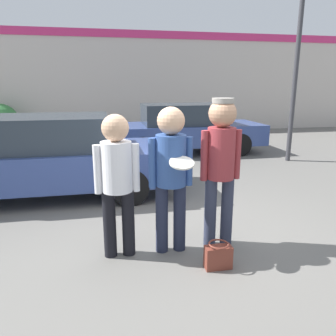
# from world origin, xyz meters

# --- Properties ---
(ground_plane) EXTENTS (56.00, 56.00, 0.00)m
(ground_plane) POSITION_xyz_m (0.00, 0.00, 0.00)
(ground_plane) COLOR #66635E
(storefront_building) EXTENTS (24.00, 0.22, 4.10)m
(storefront_building) POSITION_xyz_m (0.00, 10.09, 2.08)
(storefront_building) COLOR beige
(storefront_building) RESTS_ON ground
(person_left) EXTENTS (0.52, 0.35, 1.69)m
(person_left) POSITION_xyz_m (-0.85, -0.30, 1.01)
(person_left) COLOR black
(person_left) RESTS_ON ground
(person_middle_with_frisbee) EXTENTS (0.53, 0.57, 1.76)m
(person_middle_with_frisbee) POSITION_xyz_m (-0.23, -0.31, 1.06)
(person_middle_with_frisbee) COLOR #1E2338
(person_middle_with_frisbee) RESTS_ON ground
(person_right) EXTENTS (0.51, 0.34, 1.85)m
(person_right) POSITION_xyz_m (0.40, -0.27, 1.13)
(person_right) COLOR #2D3347
(person_right) RESTS_ON ground
(parked_car_near) EXTENTS (4.59, 1.80, 1.47)m
(parked_car_near) POSITION_xyz_m (-2.02, 2.17, 0.73)
(parked_car_near) COLOR #334784
(parked_car_near) RESTS_ON ground
(parked_car_far) EXTENTS (4.51, 1.78, 1.45)m
(parked_car_far) POSITION_xyz_m (1.43, 5.50, 0.73)
(parked_car_far) COLOR #334784
(parked_car_far) RESTS_ON ground
(street_lamp) EXTENTS (1.16, 0.35, 6.29)m
(street_lamp) POSITION_xyz_m (4.08, 3.89, 3.80)
(street_lamp) COLOR #38383D
(street_lamp) RESTS_ON ground
(shrub) EXTENTS (1.32, 1.32, 1.32)m
(shrub) POSITION_xyz_m (-4.69, 9.24, 0.66)
(shrub) COLOR #387A3D
(shrub) RESTS_ON ground
(handbag) EXTENTS (0.30, 0.23, 0.30)m
(handbag) POSITION_xyz_m (0.21, -0.82, 0.15)
(handbag) COLOR brown
(handbag) RESTS_ON ground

